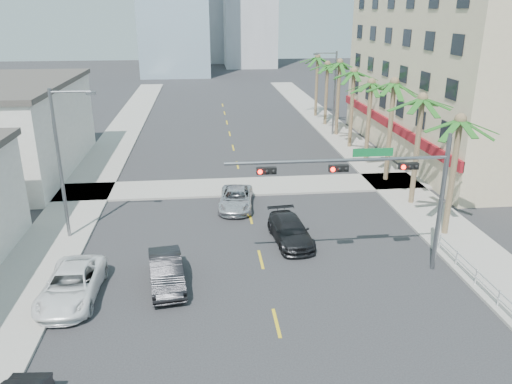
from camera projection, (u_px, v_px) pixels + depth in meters
sidewalk_right at (401, 190)px, 38.15m from camera, size 4.00×120.00×0.15m
sidewalk_left at (79, 202)px, 35.74m from camera, size 4.00×120.00×0.15m
sidewalk_cross at (243, 187)px, 38.81m from camera, size 80.00×4.00×0.15m
building_right at (473, 74)px, 45.94m from camera, size 15.25×28.00×15.00m
building_left_far at (2, 131)px, 41.25m from camera, size 11.00×18.00×7.20m
traffic_signal_mast at (382, 181)px, 24.56m from camera, size 11.12×0.54×7.20m
palm_tree_0 at (460, 121)px, 28.23m from camera, size 4.80×4.80×7.80m
palm_tree_1 at (423, 100)px, 32.97m from camera, size 4.80×4.80×8.16m
palm_tree_2 at (394, 84)px, 37.70m from camera, size 4.80×4.80×8.52m
palm_tree_3 at (371, 83)px, 42.80m from camera, size 4.80×4.80×7.80m
palm_tree_4 at (354, 72)px, 47.53m from camera, size 4.80×4.80×8.16m
palm_tree_5 at (340, 63)px, 52.27m from camera, size 4.80×4.80×8.52m
palm_tree_6 at (328, 65)px, 57.37m from camera, size 4.80×4.80×7.80m
palm_tree_7 at (318, 58)px, 62.10m from camera, size 4.80×4.80×8.16m
streetlight_left at (62, 158)px, 28.53m from camera, size 2.55×0.25×9.00m
streetlight_right at (333, 89)px, 53.15m from camera, size 2.55×0.25×9.00m
guardrail at (476, 275)px, 24.70m from camera, size 0.08×8.08×1.00m
car_parked_far at (71, 285)px, 23.61m from camera, size 2.61×5.43×1.49m
car_lane_left at (166, 272)px, 24.82m from camera, size 2.19×4.77×1.52m
car_lane_center at (236, 199)px, 34.64m from camera, size 2.83×5.09×1.35m
car_lane_right at (290, 231)px, 29.53m from camera, size 2.47×5.09×1.43m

